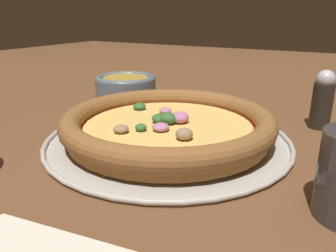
% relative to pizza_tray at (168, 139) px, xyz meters
% --- Properties ---
extents(ground_plane, '(3.00, 3.00, 0.00)m').
position_rel_pizza_tray_xyz_m(ground_plane, '(0.00, 0.00, -0.00)').
color(ground_plane, brown).
extents(pizza_tray, '(0.39, 0.39, 0.01)m').
position_rel_pizza_tray_xyz_m(pizza_tray, '(0.00, 0.00, 0.00)').
color(pizza_tray, '#B7B2A8').
rests_on(pizza_tray, ground_plane).
extents(pizza, '(0.34, 0.34, 0.04)m').
position_rel_pizza_tray_xyz_m(pizza, '(-0.00, -0.00, 0.03)').
color(pizza, '#A86B33').
rests_on(pizza, pizza_tray).
extents(bowl_near, '(0.14, 0.14, 0.06)m').
position_rel_pizza_tray_xyz_m(bowl_near, '(-0.22, 0.19, 0.03)').
color(bowl_near, slate).
rests_on(bowl_near, ground_plane).
extents(pepper_shaker, '(0.04, 0.04, 0.11)m').
position_rel_pizza_tray_xyz_m(pepper_shaker, '(0.21, 0.19, 0.05)').
color(pepper_shaker, black).
rests_on(pepper_shaker, ground_plane).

